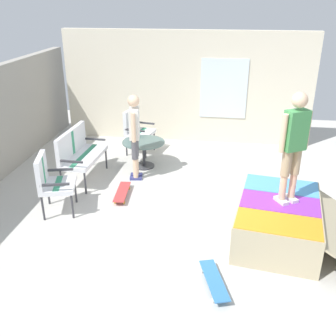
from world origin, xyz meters
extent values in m
cube|color=beige|center=(0.00, 0.00, -0.05)|extent=(12.00, 12.00, 0.10)
cube|color=beige|center=(3.80, 0.50, 1.33)|extent=(0.20, 6.00, 2.66)
cube|color=silver|center=(3.69, -0.40, 1.35)|extent=(0.03, 1.10, 1.40)
cube|color=tan|center=(-0.41, -1.31, 0.29)|extent=(1.92, 1.43, 0.59)
cube|color=orange|center=(-0.99, -1.22, 0.59)|extent=(0.74, 1.20, 0.01)
cube|color=purple|center=(-0.41, -1.31, 0.59)|extent=(0.74, 1.20, 0.01)
cube|color=#4C99D8|center=(0.18, -1.40, 0.59)|extent=(0.74, 1.20, 0.01)
cylinder|color=#B2B2B7|center=(-0.32, -0.75, 0.56)|extent=(1.68, 0.31, 0.05)
cylinder|color=#38383D|center=(0.55, 2.04, 0.22)|extent=(0.04, 0.04, 0.44)
cylinder|color=#38383D|center=(1.72, 1.98, 0.22)|extent=(0.04, 0.04, 0.44)
cylinder|color=#38383D|center=(0.57, 2.51, 0.22)|extent=(0.04, 0.04, 0.44)
cylinder|color=#38383D|center=(1.74, 2.45, 0.22)|extent=(0.04, 0.04, 0.44)
cube|color=silver|center=(1.15, 2.24, 0.48)|extent=(1.28, 0.61, 0.08)
cube|color=#338C66|center=(1.15, 2.24, 0.52)|extent=(1.21, 0.16, 0.00)
cube|color=silver|center=(1.16, 2.48, 0.77)|extent=(1.25, 0.14, 0.50)
cube|color=#338C66|center=(1.16, 2.48, 0.77)|extent=(0.10, 0.09, 0.46)
cube|color=#38383D|center=(0.54, 2.27, 0.64)|extent=(0.06, 0.47, 0.04)
cube|color=#38383D|center=(1.75, 2.21, 0.64)|extent=(0.06, 0.47, 0.04)
cylinder|color=#38383D|center=(2.40, 1.27, 0.22)|extent=(0.04, 0.04, 0.44)
cylinder|color=#38383D|center=(2.93, 1.16, 0.22)|extent=(0.04, 0.04, 0.44)
cylinder|color=#38383D|center=(2.49, 1.73, 0.22)|extent=(0.04, 0.04, 0.44)
cylinder|color=#38383D|center=(3.02, 1.62, 0.22)|extent=(0.04, 0.04, 0.44)
cube|color=silver|center=(2.71, 1.44, 0.48)|extent=(0.72, 0.66, 0.08)
cube|color=#338C66|center=(2.71, 1.44, 0.52)|extent=(0.59, 0.21, 0.00)
cube|color=silver|center=(2.76, 1.67, 0.77)|extent=(0.62, 0.20, 0.50)
cube|color=#338C66|center=(2.76, 1.67, 0.77)|extent=(0.11, 0.10, 0.46)
cube|color=#38383D|center=(2.43, 1.50, 0.64)|extent=(0.13, 0.47, 0.04)
cube|color=#38383D|center=(3.00, 1.39, 0.64)|extent=(0.13, 0.47, 0.04)
cylinder|color=#38383D|center=(-0.31, 1.96, 0.22)|extent=(0.04, 0.04, 0.44)
cylinder|color=#38383D|center=(0.21, 2.10, 0.22)|extent=(0.04, 0.04, 0.44)
cylinder|color=#38383D|center=(-0.43, 2.41, 0.22)|extent=(0.04, 0.04, 0.44)
cylinder|color=#38383D|center=(0.09, 2.55, 0.22)|extent=(0.04, 0.04, 0.44)
cube|color=silver|center=(-0.11, 2.25, 0.48)|extent=(0.74, 0.69, 0.08)
cube|color=#338C66|center=(-0.11, 2.25, 0.52)|extent=(0.59, 0.25, 0.00)
cube|color=silver|center=(-0.17, 2.48, 0.77)|extent=(0.62, 0.24, 0.50)
cube|color=#338C66|center=(-0.17, 2.48, 0.77)|extent=(0.12, 0.11, 0.46)
cube|color=#38383D|center=(-0.39, 2.18, 0.64)|extent=(0.16, 0.46, 0.04)
cube|color=#38383D|center=(0.17, 2.33, 0.64)|extent=(0.16, 0.46, 0.04)
cylinder|color=#38383D|center=(1.93, 1.21, 0.28)|extent=(0.06, 0.06, 0.55)
cylinder|color=#38383D|center=(1.93, 1.21, 0.01)|extent=(0.44, 0.44, 0.03)
cylinder|color=#4C6660|center=(1.93, 1.21, 0.56)|extent=(0.90, 0.90, 0.02)
cube|color=navy|center=(1.28, 1.25, 0.03)|extent=(0.14, 0.25, 0.05)
cylinder|color=beige|center=(1.28, 1.25, 0.25)|extent=(0.10, 0.10, 0.40)
cylinder|color=#4C4C51|center=(1.28, 1.25, 0.65)|extent=(0.13, 0.13, 0.40)
cube|color=navy|center=(1.44, 1.27, 0.03)|extent=(0.14, 0.25, 0.05)
cylinder|color=beige|center=(1.44, 1.27, 0.25)|extent=(0.10, 0.10, 0.40)
cylinder|color=#4C4C51|center=(1.44, 1.27, 0.65)|extent=(0.13, 0.13, 0.40)
cube|color=silver|center=(1.36, 1.26, 1.15)|extent=(0.34, 0.22, 0.59)
sphere|color=beige|center=(1.36, 1.26, 1.58)|extent=(0.23, 0.23, 0.23)
cylinder|color=beige|center=(1.16, 1.23, 1.13)|extent=(0.08, 0.08, 0.56)
cylinder|color=beige|center=(1.56, 1.29, 1.13)|extent=(0.08, 0.08, 0.56)
cube|color=silver|center=(-0.31, -1.47, 0.63)|extent=(0.26, 0.22, 0.05)
cylinder|color=beige|center=(-0.31, -1.47, 0.84)|extent=(0.10, 0.10, 0.38)
cylinder|color=tan|center=(-0.31, -1.47, 1.22)|extent=(0.13, 0.13, 0.38)
cube|color=silver|center=(-0.39, -1.32, 0.63)|extent=(0.26, 0.22, 0.05)
cylinder|color=beige|center=(-0.39, -1.32, 0.84)|extent=(0.10, 0.10, 0.38)
cylinder|color=tan|center=(-0.39, -1.32, 1.22)|extent=(0.13, 0.13, 0.38)
cube|color=#3F8C4C|center=(-0.35, -1.39, 1.70)|extent=(0.32, 0.37, 0.57)
sphere|color=beige|center=(-0.35, -1.39, 2.12)|extent=(0.22, 0.22, 0.22)
cylinder|color=beige|center=(-0.25, -1.57, 1.68)|extent=(0.08, 0.08, 0.54)
cylinder|color=beige|center=(-0.45, -1.22, 1.68)|extent=(0.08, 0.08, 0.54)
cube|color=#B23838|center=(0.55, 1.34, 0.09)|extent=(0.81, 0.26, 0.02)
cylinder|color=gold|center=(0.83, 1.28, 0.03)|extent=(0.06, 0.03, 0.06)
cylinder|color=gold|center=(0.82, 1.44, 0.03)|extent=(0.06, 0.03, 0.06)
cylinder|color=gold|center=(0.27, 1.24, 0.03)|extent=(0.06, 0.03, 0.06)
cylinder|color=gold|center=(0.26, 1.40, 0.03)|extent=(0.06, 0.03, 0.06)
cube|color=#3372B2|center=(-1.64, -0.41, 0.09)|extent=(0.82, 0.43, 0.02)
cylinder|color=silver|center=(-1.35, -0.40, 0.03)|extent=(0.06, 0.05, 0.06)
cylinder|color=silver|center=(-1.40, -0.25, 0.03)|extent=(0.06, 0.05, 0.06)
cylinder|color=silver|center=(-1.89, -0.57, 0.03)|extent=(0.06, 0.05, 0.06)
cylinder|color=silver|center=(-1.93, -0.41, 0.03)|extent=(0.06, 0.05, 0.06)
camera|label=1|loc=(-5.59, -0.38, 3.39)|focal=41.52mm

